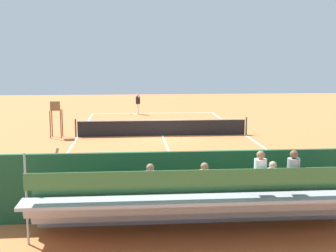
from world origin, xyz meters
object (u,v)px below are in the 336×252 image
courtside_bench (260,191)px  tennis_racket (134,114)px  bleacher_stand (208,201)px  tennis_player (138,102)px  tennis_net (162,127)px  equipment_bag (207,205)px  line_judge (56,178)px  tennis_ball_near (115,118)px  umpire_chair (56,115)px

courtside_bench → tennis_racket: (3.70, -23.47, -0.54)m
bleacher_stand → courtside_bench: bleacher_stand is taller
bleacher_stand → tennis_player: (1.32, -25.77, 0.06)m
tennis_net → equipment_bag: bearing=91.8°
tennis_player → line_judge: bearing=82.9°
courtside_bench → tennis_racket: size_ratio=3.31×
tennis_net → tennis_racket: size_ratio=18.96×
equipment_bag → tennis_racket: (2.02, -23.60, -0.16)m
tennis_net → bleacher_stand: (-0.07, 15.39, 0.46)m
equipment_bag → tennis_player: 23.86m
equipment_bag → tennis_ball_near: 21.54m
bleacher_stand → tennis_player: bleacher_stand is taller
umpire_chair → equipment_bag: 14.92m
equipment_bag → line_judge: bearing=-5.1°
tennis_net → line_judge: line_judge is taller
courtside_bench → tennis_net: bearing=-81.1°
courtside_bench → tennis_player: size_ratio=0.93×
umpire_chair → courtside_bench: (-8.29, 13.20, -0.76)m
umpire_chair → equipment_bag: umpire_chair is taller
bleacher_stand → line_judge: 4.88m
bleacher_stand → courtside_bench: (-2.02, -2.11, -0.40)m
courtside_bench → tennis_ball_near: size_ratio=27.27×
tennis_ball_near → equipment_bag: bearing=99.3°
tennis_net → tennis_player: bearing=-83.1°
tennis_net → bleacher_stand: 15.39m
courtside_bench → equipment_bag: bearing=4.4°
bleacher_stand → tennis_ball_near: bearing=-82.3°
line_judge → umpire_chair: bearing=-81.1°
umpire_chair → line_judge: 13.08m
tennis_net → tennis_ball_near: tennis_net is taller
tennis_net → umpire_chair: umpire_chair is taller
umpire_chair → tennis_ball_near: umpire_chair is taller
tennis_net → line_judge: 13.66m
bleacher_stand → line_judge: size_ratio=4.70×
tennis_player → tennis_ball_near: 3.27m
tennis_ball_near → umpire_chair: bearing=68.4°
umpire_chair → courtside_bench: umpire_chair is taller
umpire_chair → tennis_player: umpire_chair is taller
courtside_bench → tennis_player: 23.90m
line_judge → equipment_bag: bearing=174.9°
courtside_bench → equipment_bag: courtside_bench is taller
umpire_chair → equipment_bag: bearing=116.4°
tennis_racket → line_judge: size_ratio=0.28×
tennis_net → equipment_bag: tennis_net is taller
equipment_bag → tennis_ball_near: (3.48, -21.25, -0.15)m
umpire_chair → tennis_ball_near: 8.62m
courtside_bench → tennis_racket: 23.77m
equipment_bag → line_judge: line_judge is taller
tennis_net → umpire_chair: size_ratio=4.81×
tennis_net → tennis_ball_near: bearing=-68.7°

